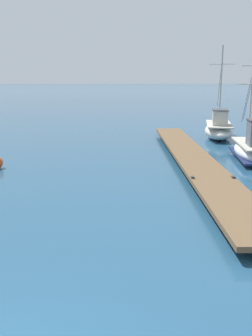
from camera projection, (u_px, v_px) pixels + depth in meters
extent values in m
cube|color=brown|center=(193.00, 158.00, 19.51)|extent=(3.11, 21.13, 0.16)
cylinder|color=brown|center=(219.00, 193.00, 14.44)|extent=(0.36, 0.36, 0.29)
cylinder|color=brown|center=(193.00, 162.00, 19.57)|extent=(0.36, 0.36, 0.29)
cylinder|color=brown|center=(178.00, 144.00, 24.69)|extent=(0.36, 0.36, 0.29)
cylinder|color=brown|center=(168.00, 132.00, 29.81)|extent=(0.36, 0.36, 0.29)
cube|color=#333338|center=(193.00, 177.00, 15.38)|extent=(0.13, 0.21, 0.08)
cube|color=#333338|center=(233.00, 177.00, 15.40)|extent=(0.13, 0.21, 0.08)
cube|color=#19234C|center=(252.00, 155.00, 20.79)|extent=(2.53, 4.93, 0.08)
cylinder|color=#333338|center=(251.00, 87.00, 21.57)|extent=(0.47, 2.64, 3.81)
cylinder|color=#B2ADA3|center=(251.00, 103.00, 21.46)|extent=(0.11, 0.11, 3.99)
cylinder|color=#B2ADA3|center=(252.00, 84.00, 21.22)|extent=(1.57, 0.32, 0.06)
cylinder|color=#333338|center=(247.00, 98.00, 22.46)|extent=(0.37, 2.05, 2.96)
ellipsoid|color=silver|center=(219.00, 131.00, 27.78)|extent=(3.09, 5.38, 1.05)
cube|color=#B2AD9E|center=(219.00, 124.00, 27.67)|extent=(2.75, 4.83, 0.08)
cube|color=#B7B2A8|center=(220.00, 118.00, 26.82)|extent=(1.30, 1.63, 0.99)
cube|color=#3D3D42|center=(220.00, 110.00, 26.70)|extent=(1.40, 1.76, 0.06)
cylinder|color=#B2ADA3|center=(221.00, 85.00, 27.30)|extent=(0.11, 0.11, 5.31)
cylinder|color=#B2ADA3|center=(222.00, 64.00, 26.97)|extent=(1.67, 0.48, 0.06)
cylinder|color=#333338|center=(220.00, 81.00, 28.61)|extent=(0.70, 2.68, 3.93)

